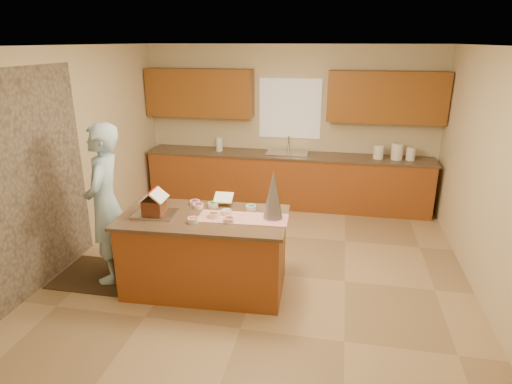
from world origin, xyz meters
TOP-DOWN VIEW (x-y plane):
  - floor at (0.00, 0.00)m, footprint 5.50×5.50m
  - ceiling at (0.00, 0.00)m, footprint 5.50×5.50m
  - wall_back at (0.00, 2.75)m, footprint 5.50×5.50m
  - wall_front at (0.00, -2.75)m, footprint 5.50×5.50m
  - wall_left at (-2.50, 0.00)m, footprint 5.50×5.50m
  - wall_right at (2.50, 0.00)m, footprint 5.50×5.50m
  - stone_accent at (-2.48, -0.80)m, footprint 0.00×2.50m
  - window_curtain at (0.00, 2.72)m, footprint 1.05×0.03m
  - back_counter_base at (0.00, 2.45)m, footprint 4.80×0.60m
  - back_counter_top at (0.00, 2.45)m, footprint 4.85×0.63m
  - upper_cabinet_left at (-1.55, 2.57)m, footprint 1.85×0.35m
  - upper_cabinet_right at (1.55, 2.57)m, footprint 1.85×0.35m
  - sink at (0.00, 2.45)m, footprint 0.70×0.45m
  - faucet at (0.00, 2.63)m, footprint 0.03×0.03m
  - island_base at (-0.57, -0.45)m, footprint 1.82×0.97m
  - island_top at (-0.57, -0.45)m, footprint 1.90×1.05m
  - table_runner at (-0.13, -0.43)m, footprint 1.00×0.40m
  - baking_tray at (-1.11, -0.52)m, footprint 0.47×0.36m
  - cookbook at (-0.44, -0.07)m, footprint 0.23×0.18m
  - tinsel_tree at (0.20, -0.36)m, footprint 0.23×0.23m
  - rug at (-1.81, -0.43)m, footprint 1.28×0.84m
  - boy at (-1.76, -0.43)m, footprint 0.60×0.77m
  - canister_a at (1.50, 2.45)m, footprint 0.16×0.16m
  - canister_b at (1.79, 2.45)m, footprint 0.18×0.18m
  - canister_c at (2.00, 2.45)m, footprint 0.14×0.14m
  - paper_towel at (-1.19, 2.45)m, footprint 0.11×0.11m
  - gingerbread_house at (-1.11, -0.52)m, footprint 0.28×0.29m
  - candy_bowls at (-0.47, -0.34)m, footprint 0.80×0.63m

SIDE VIEW (x-z plane):
  - floor at x=0.00m, z-range 0.00..0.00m
  - rug at x=-1.81m, z-range 0.00..0.01m
  - island_base at x=-0.57m, z-range 0.00..0.87m
  - back_counter_base at x=0.00m, z-range 0.00..0.88m
  - island_top at x=-0.57m, z-range 0.87..0.91m
  - sink at x=0.00m, z-range 0.83..0.95m
  - back_counter_top at x=0.00m, z-range 0.88..0.92m
  - table_runner at x=-0.13m, z-range 0.91..0.91m
  - baking_tray at x=-1.11m, z-range 0.91..0.93m
  - candy_bowls at x=-0.47m, z-range 0.91..0.96m
  - boy at x=-1.76m, z-range 0.01..1.90m
  - cookbook at x=-0.44m, z-range 0.95..1.04m
  - canister_c at x=2.00m, z-range 0.92..1.13m
  - canister_a at x=1.50m, z-range 0.92..1.15m
  - gingerbread_house at x=-1.11m, z-range 0.90..1.18m
  - paper_towel at x=-1.19m, z-range 0.92..1.17m
  - canister_b at x=1.79m, z-range 0.92..1.19m
  - faucet at x=0.00m, z-range 0.92..1.20m
  - tinsel_tree at x=0.20m, z-range 0.91..1.45m
  - stone_accent at x=-2.48m, z-range 0.00..2.50m
  - wall_back at x=0.00m, z-range 1.35..1.35m
  - wall_front at x=0.00m, z-range 1.35..1.35m
  - wall_left at x=-2.50m, z-range 1.35..1.35m
  - wall_right at x=2.50m, z-range 1.35..1.35m
  - window_curtain at x=0.00m, z-range 1.15..2.15m
  - upper_cabinet_left at x=-1.55m, z-range 1.50..2.30m
  - upper_cabinet_right at x=1.55m, z-range 1.50..2.30m
  - ceiling at x=0.00m, z-range 2.70..2.70m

